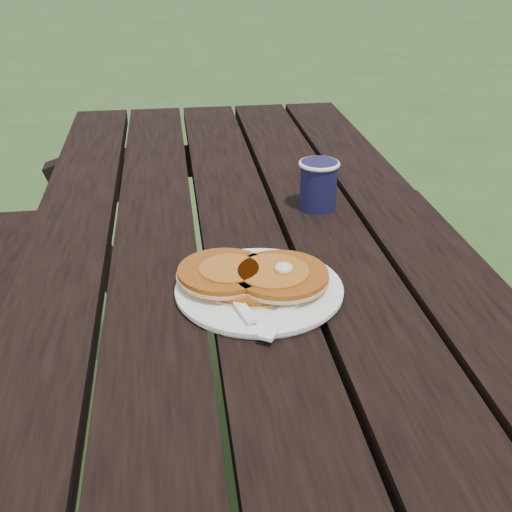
{
  "coord_description": "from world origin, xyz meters",
  "views": [
    {
      "loc": [
        -0.12,
        -0.98,
        1.24
      ],
      "look_at": [
        -0.0,
        -0.15,
        0.8
      ],
      "focal_mm": 45.0,
      "sensor_mm": 36.0,
      "label": 1
    }
  ],
  "objects": [
    {
      "name": "picnic_table",
      "position": [
        0.0,
        0.0,
        0.37
      ],
      "size": [
        1.36,
        1.8,
        0.75
      ],
      "color": "black",
      "rests_on": "ground"
    },
    {
      "name": "plate",
      "position": [
        0.0,
        -0.17,
        0.76
      ],
      "size": [
        0.25,
        0.25,
        0.01
      ],
      "primitive_type": "cylinder",
      "rotation": [
        0.0,
        0.0,
        0.06
      ],
      "color": "white",
      "rests_on": "picnic_table"
    },
    {
      "name": "pancake_stack",
      "position": [
        -0.01,
        -0.16,
        0.77
      ],
      "size": [
        0.22,
        0.16,
        0.04
      ],
      "rotation": [
        0.0,
        0.0,
        0.02
      ],
      "color": "#9E4C11",
      "rests_on": "plate"
    },
    {
      "name": "knife",
      "position": [
        0.04,
        -0.23,
        0.76
      ],
      "size": [
        0.11,
        0.16,
        0.0
      ],
      "primitive_type": "cube",
      "rotation": [
        0.0,
        0.0,
        -0.55
      ],
      "color": "white",
      "rests_on": "plate"
    },
    {
      "name": "fork",
      "position": [
        -0.04,
        -0.22,
        0.77
      ],
      "size": [
        0.07,
        0.16,
        0.01
      ],
      "primitive_type": null,
      "rotation": [
        0.0,
        0.0,
        0.27
      ],
      "color": "white",
      "rests_on": "plate"
    },
    {
      "name": "coffee_cup",
      "position": [
        0.16,
        0.12,
        0.8
      ],
      "size": [
        0.08,
        0.08,
        0.09
      ],
      "rotation": [
        0.0,
        0.0,
        0.08
      ],
      "color": "#131235",
      "rests_on": "picnic_table"
    }
  ]
}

